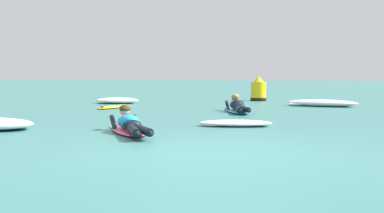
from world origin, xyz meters
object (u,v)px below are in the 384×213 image
(surfer_near, at_px, (130,125))
(drifting_surfboard, at_px, (114,107))
(channel_marker_buoy, at_px, (258,91))
(surfer_far, at_px, (238,107))

(surfer_near, relative_size, drifting_surfboard, 1.25)
(drifting_surfboard, xyz_separation_m, channel_marker_buoy, (4.27, 4.99, 0.35))
(drifting_surfboard, bearing_deg, channel_marker_buoy, 49.41)
(surfer_near, xyz_separation_m, drifting_surfboard, (-2.48, 6.73, -0.11))
(surfer_far, relative_size, channel_marker_buoy, 2.73)
(surfer_near, bearing_deg, surfer_far, 74.88)
(surfer_near, bearing_deg, drifting_surfboard, 110.25)
(surfer_near, relative_size, surfer_far, 0.90)
(surfer_far, height_order, channel_marker_buoy, channel_marker_buoy)
(surfer_far, distance_m, channel_marker_buoy, 6.17)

